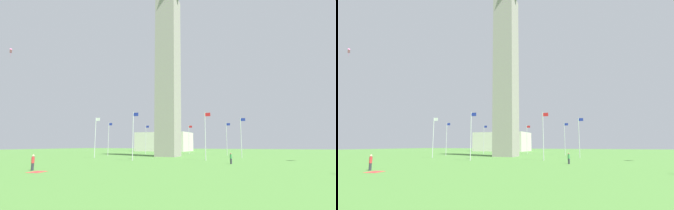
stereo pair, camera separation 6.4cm
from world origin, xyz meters
TOP-DOWN VIEW (x-y plane):
  - ground_plane at (0.00, 0.00)m, footprint 260.00×260.00m
  - obelisk_monument at (0.00, 0.00)m, footprint 5.13×5.13m
  - flagpole_n at (17.45, 0.00)m, footprint 1.12×0.14m
  - flagpole_ne at (12.35, 12.30)m, footprint 1.12×0.14m
  - flagpole_e at (0.05, 17.39)m, footprint 1.12×0.14m
  - flagpole_se at (-12.24, 12.30)m, footprint 1.12×0.14m
  - flagpole_s at (-17.34, 0.00)m, footprint 1.12×0.14m
  - flagpole_sw at (-12.24, -12.30)m, footprint 1.12×0.14m
  - flagpole_w at (0.05, -17.39)m, footprint 1.12×0.14m
  - flagpole_nw at (12.35, -12.30)m, footprint 1.12×0.14m
  - person_red_shirt at (-1.27, -37.40)m, footprint 0.32×0.32m
  - person_green_shirt at (17.78, -19.19)m, footprint 0.32×0.32m
  - kite_pink_box at (-23.24, -25.55)m, footprint 0.87×0.79m
  - distant_building at (-21.81, 50.08)m, footprint 23.05×14.84m
  - picnic_blanket_near_first_person at (0.49, -38.31)m, footprint 1.72×2.04m

SIDE VIEW (x-z plane):
  - ground_plane at x=0.00m, z-range 0.00..0.00m
  - picnic_blanket_near_first_person at x=0.49m, z-range 0.00..0.01m
  - person_green_shirt at x=17.78m, z-range -0.01..1.63m
  - person_red_shirt at x=-1.27m, z-range 0.00..1.73m
  - distant_building at x=-21.81m, z-range 0.00..8.34m
  - flagpole_n at x=17.45m, z-range 0.40..9.23m
  - flagpole_ne at x=12.35m, z-range 0.40..9.23m
  - flagpole_e at x=0.05m, z-range 0.40..9.23m
  - flagpole_se at x=-12.24m, z-range 0.40..9.23m
  - flagpole_s at x=-17.34m, z-range 0.40..9.23m
  - flagpole_sw at x=-12.24m, z-range 0.40..9.23m
  - flagpole_w at x=0.05m, z-range 0.40..9.23m
  - flagpole_nw at x=12.35m, z-range 0.40..9.23m
  - kite_pink_box at x=-23.24m, z-range 20.41..21.96m
  - obelisk_monument at x=0.00m, z-range 0.00..46.67m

